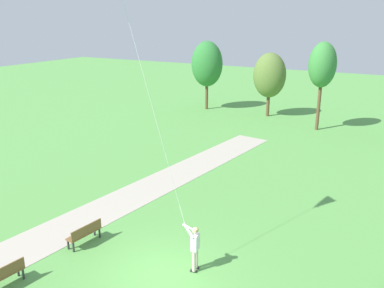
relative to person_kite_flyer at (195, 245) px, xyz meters
The scene contains 8 objects.
ground_plane 1.61m from the person_kite_flyer, 135.14° to the right, with size 120.00×120.00×0.00m, color #569947.
walkway_path 6.38m from the person_kite_flyer, 169.55° to the left, with size 2.40×32.00×0.02m, color #ADA393.
person_kite_flyer is the anchor object (origin of this frame).
park_bench_near_walkway 6.58m from the person_kite_flyer, 142.06° to the right, with size 0.63×1.54×0.88m.
park_bench_far_walkway 4.79m from the person_kite_flyer, behind, with size 0.63×1.54×0.88m.
tree_lakeside_near 22.11m from the person_kite_flyer, 91.27° to the left, with size 2.13×2.40×6.98m.
tree_treeline_left 27.27m from the person_kite_flyer, 115.95° to the left, with size 3.07×2.74×6.59m.
tree_treeline_center 25.13m from the person_kite_flyer, 102.84° to the left, with size 2.94×2.62×5.76m.
Camera 1 is at (6.97, -10.44, 8.84)m, focal length 38.27 mm.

